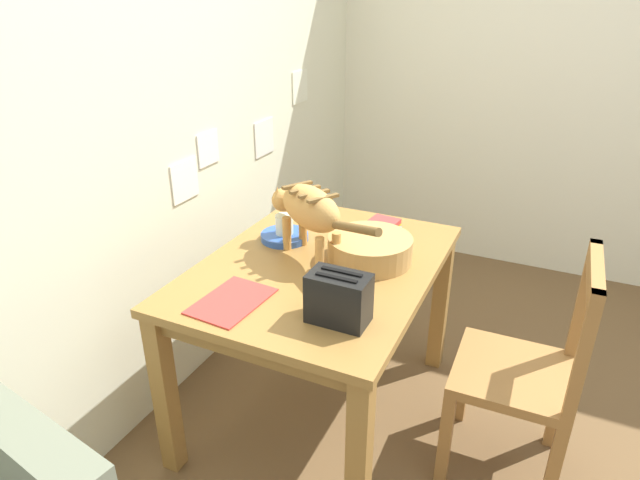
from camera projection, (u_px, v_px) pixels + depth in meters
name	position (u px, v px, depth m)	size (l,w,h in m)	color
ground_plane	(549.00, 476.00, 2.14)	(4.27, 3.93, 0.02)	brown
wall_rear	(166.00, 118.00, 2.27)	(4.27, 0.11, 2.50)	silver
wall_side	(612.00, 81.00, 3.16)	(0.10, 3.93, 2.50)	silver
dining_table	(320.00, 283.00, 2.20)	(1.18, 0.88, 0.75)	olive
cat	(308.00, 209.00, 2.13)	(0.38, 0.59, 0.30)	tan
saucer_bowl	(285.00, 236.00, 2.36)	(0.21, 0.21, 0.03)	blue
coffee_mug	(285.00, 224.00, 2.34)	(0.12, 0.08, 0.08)	silver
magazine	(232.00, 301.00, 1.89)	(0.29, 0.20, 0.01)	red
book_stack	(382.00, 227.00, 2.43)	(0.18, 0.14, 0.05)	#2E81CD
wicker_basket	(370.00, 249.00, 2.16)	(0.34, 0.34, 0.10)	tan
toaster	(339.00, 298.00, 1.75)	(0.12, 0.20, 0.18)	black
wooden_chair_near	(525.00, 372.00, 1.99)	(0.43, 0.43, 0.94)	olive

